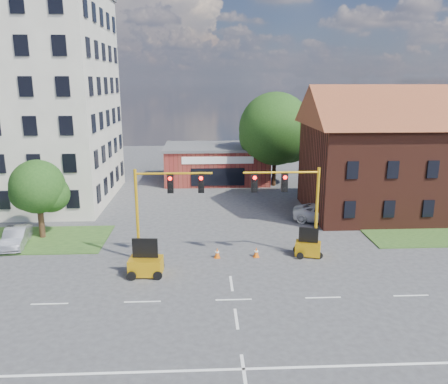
{
  "coord_description": "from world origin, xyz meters",
  "views": [
    {
      "loc": [
        -1.56,
        -21.81,
        11.67
      ],
      "look_at": [
        -0.06,
        10.0,
        3.6
      ],
      "focal_mm": 35.0,
      "sensor_mm": 36.0,
      "label": 1
    }
  ],
  "objects_px": {
    "signal_mast_east": "(293,201)",
    "pickup_white": "(325,213)",
    "signal_mast_west": "(162,203)",
    "trailer_east": "(308,247)",
    "trailer_west": "(146,264)"
  },
  "relations": [
    {
      "from": "signal_mast_east",
      "to": "trailer_west",
      "type": "xyz_separation_m",
      "value": [
        -9.57,
        -2.59,
        -3.2
      ]
    },
    {
      "from": "signal_mast_west",
      "to": "trailer_west",
      "type": "bearing_deg",
      "value": -108.38
    },
    {
      "from": "pickup_white",
      "to": "signal_mast_east",
      "type": "bearing_deg",
      "value": 166.21
    },
    {
      "from": "signal_mast_east",
      "to": "trailer_west",
      "type": "distance_m",
      "value": 10.42
    },
    {
      "from": "signal_mast_east",
      "to": "pickup_white",
      "type": "height_order",
      "value": "signal_mast_east"
    },
    {
      "from": "trailer_west",
      "to": "trailer_east",
      "type": "bearing_deg",
      "value": 17.71
    },
    {
      "from": "trailer_east",
      "to": "signal_mast_west",
      "type": "bearing_deg",
      "value": -163.18
    },
    {
      "from": "signal_mast_west",
      "to": "trailer_east",
      "type": "bearing_deg",
      "value": 0.22
    },
    {
      "from": "trailer_east",
      "to": "pickup_white",
      "type": "distance_m",
      "value": 8.11
    },
    {
      "from": "signal_mast_east",
      "to": "trailer_east",
      "type": "relative_size",
      "value": 3.18
    },
    {
      "from": "signal_mast_west",
      "to": "trailer_east",
      "type": "height_order",
      "value": "signal_mast_west"
    },
    {
      "from": "signal_mast_west",
      "to": "pickup_white",
      "type": "height_order",
      "value": "signal_mast_west"
    },
    {
      "from": "signal_mast_west",
      "to": "pickup_white",
      "type": "distance_m",
      "value": 15.41
    },
    {
      "from": "signal_mast_east",
      "to": "pickup_white",
      "type": "xyz_separation_m",
      "value": [
        4.38,
        7.48,
        -3.18
      ]
    },
    {
      "from": "trailer_east",
      "to": "trailer_west",
      "type": "bearing_deg",
      "value": -149.69
    }
  ]
}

